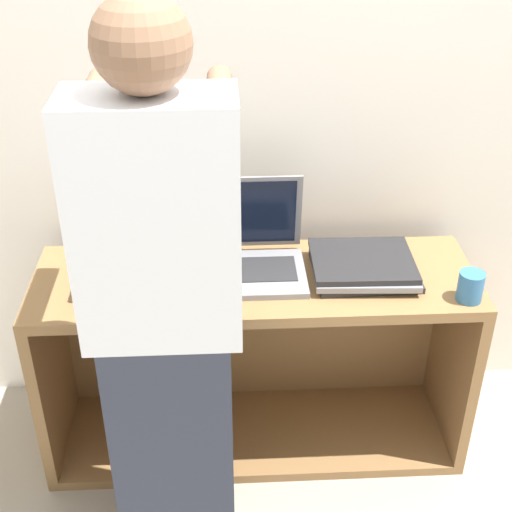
# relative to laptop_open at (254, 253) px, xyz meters

# --- Properties ---
(ground_plane) EXTENTS (12.00, 12.00, 0.00)m
(ground_plane) POSITION_rel_laptop_open_xyz_m (0.00, -0.28, -0.75)
(ground_plane) COLOR #9E9384
(wall_back) EXTENTS (8.00, 0.05, 2.40)m
(wall_back) POSITION_rel_laptop_open_xyz_m (0.00, 0.28, 0.45)
(wall_back) COLOR silver
(wall_back) RESTS_ON ground_plane
(cart) EXTENTS (1.42, 0.46, 0.70)m
(cart) POSITION_rel_laptop_open_xyz_m (0.00, 0.01, -0.41)
(cart) COLOR olive
(cart) RESTS_ON ground_plane
(laptop_open) EXTENTS (0.32, 0.31, 0.29)m
(laptop_open) POSITION_rel_laptop_open_xyz_m (0.00, 0.00, 0.00)
(laptop_open) COLOR gray
(laptop_open) RESTS_ON cart
(laptop_stack_left) EXTENTS (0.35, 0.29, 0.14)m
(laptop_stack_left) POSITION_rel_laptop_open_xyz_m (-0.35, -0.05, 0.01)
(laptop_stack_left) COLOR #232326
(laptop_stack_left) RESTS_ON cart
(laptop_stack_right) EXTENTS (0.34, 0.29, 0.06)m
(laptop_stack_right) POSITION_rel_laptop_open_xyz_m (0.35, -0.05, -0.03)
(laptop_stack_right) COLOR #232326
(laptop_stack_right) RESTS_ON cart
(person) EXTENTS (0.40, 0.53, 1.66)m
(person) POSITION_rel_laptop_open_xyz_m (-0.26, -0.46, 0.08)
(person) COLOR #2D3342
(person) RESTS_ON ground_plane
(mug) EXTENTS (0.08, 0.08, 0.10)m
(mug) POSITION_rel_laptop_open_xyz_m (0.64, -0.21, -0.01)
(mug) COLOR teal
(mug) RESTS_ON cart
(inventory_tag) EXTENTS (0.06, 0.02, 0.01)m
(inventory_tag) POSITION_rel_laptop_open_xyz_m (-0.35, -0.12, 0.08)
(inventory_tag) COLOR red
(inventory_tag) RESTS_ON laptop_stack_left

